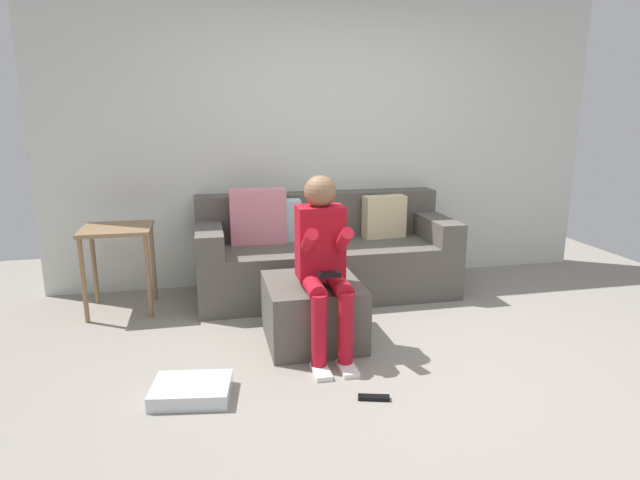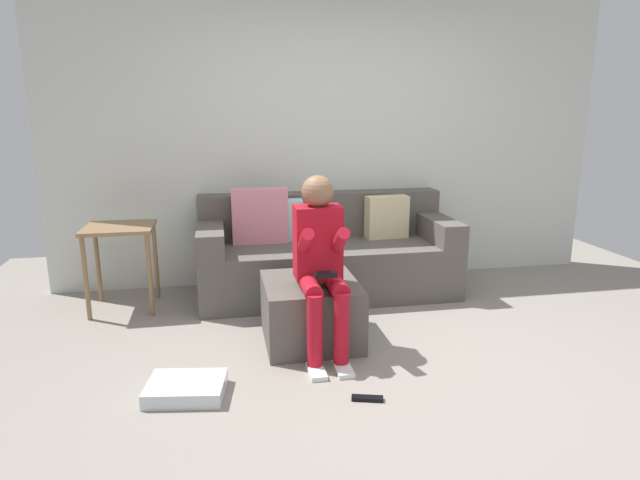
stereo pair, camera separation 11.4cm
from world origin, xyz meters
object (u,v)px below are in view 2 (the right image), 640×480
object	(u,v)px
person_seated	(320,255)
remote_near_ottoman	(367,398)
storage_bin	(186,388)
couch_sectional	(325,254)
ottoman	(311,311)
side_table	(120,240)

from	to	relation	value
person_seated	remote_near_ottoman	bearing A→B (deg)	-78.59
storage_bin	remote_near_ottoman	size ratio (longest dim) A/B	2.44
couch_sectional	remote_near_ottoman	size ratio (longest dim) A/B	12.45
storage_bin	remote_near_ottoman	xyz separation A→B (m)	(1.00, -0.24, -0.03)
person_seated	storage_bin	xyz separation A→B (m)	(-0.86, -0.44, -0.62)
ottoman	remote_near_ottoman	xyz separation A→B (m)	(0.17, -0.86, -0.20)
storage_bin	side_table	xyz separation A→B (m)	(-0.56, 1.52, 0.53)
ottoman	couch_sectional	bearing A→B (deg)	73.27
ottoman	remote_near_ottoman	bearing A→B (deg)	-78.71
couch_sectional	person_seated	xyz separation A→B (m)	(-0.27, -1.19, 0.32)
couch_sectional	ottoman	size ratio (longest dim) A/B	3.19
couch_sectional	ottoman	bearing A→B (deg)	-106.73
couch_sectional	person_seated	bearing A→B (deg)	-102.80
couch_sectional	side_table	world-z (taller)	couch_sectional
remote_near_ottoman	storage_bin	bearing A→B (deg)	-177.70
couch_sectional	ottoman	world-z (taller)	couch_sectional
couch_sectional	person_seated	size ratio (longest dim) A/B	1.88
ottoman	person_seated	xyz separation A→B (m)	(0.03, -0.18, 0.45)
ottoman	side_table	distance (m)	1.69
ottoman	person_seated	size ratio (longest dim) A/B	0.59
ottoman	person_seated	world-z (taller)	person_seated
ottoman	storage_bin	xyz separation A→B (m)	(-0.82, -0.62, -0.17)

